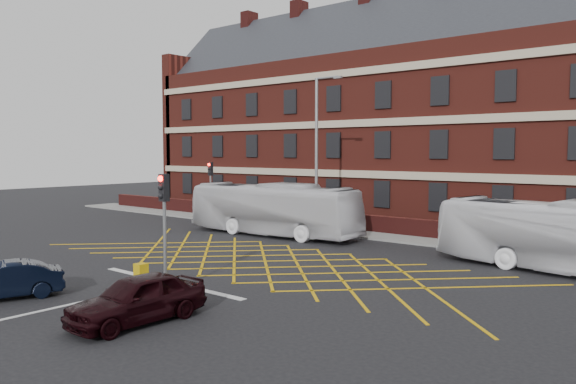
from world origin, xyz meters
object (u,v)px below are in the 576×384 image
Objects in this scene: car_maroon at (137,298)px; street_lamp at (317,182)px; traffic_light_near at (165,246)px; bus_left at (273,209)px; car_navy at (3,281)px; utility_cabinet at (141,274)px; direction_signs at (221,201)px; traffic_light_far at (211,197)px; bus_right at (569,237)px.

street_lamp is at bearing 110.88° from car_maroon.
street_lamp reaches higher than traffic_light_near.
bus_left is 2.97× the size of car_navy.
direction_signs is at bearing 128.08° from utility_cabinet.
traffic_light_far is 1.94× the size of direction_signs.
street_lamp is at bearing -67.26° from bus_left.
utility_cabinet is (2.08, -13.89, -2.84)m from street_lamp.
direction_signs is (-8.03, 3.32, -0.20)m from bus_left.
traffic_light_near reaches higher than direction_signs.
bus_left is 1.21× the size of street_lamp.
street_lamp is at bearing -11.60° from direction_signs.
traffic_light_far is (-24.32, 2.38, 0.24)m from bus_right.
bus_left is at bearing -22.44° from direction_signs.
car_navy is at bearing -114.45° from utility_cabinet.
car_maroon is at bearing -154.45° from bus_left.
bus_right is 2.55× the size of traffic_light_near.
bus_right is 16.29m from traffic_light_near.
bus_right is (16.44, -0.20, -0.06)m from bus_left.
traffic_light_near is 2.43m from utility_cabinet.
car_maroon is 3.27m from traffic_light_near.
car_navy is 22.91m from direction_signs.
direction_signs is at bearing 131.51° from traffic_light_near.
car_navy is at bearing -165.34° from car_maroon.
direction_signs is (-24.47, 3.52, -0.14)m from bus_right.
utility_cabinet is at bearing -51.92° from direction_signs.
bus_right is 17.31m from utility_cabinet.
street_lamp is 11.33× the size of utility_cabinet.
car_navy is 4.66m from utility_cabinet.
traffic_light_near is at bearing -11.32° from utility_cabinet.
street_lamp is 14.33m from utility_cabinet.
bus_right is 17.39m from car_maroon.
car_navy is at bearing -89.50° from street_lamp.
utility_cabinet is at bearing 168.68° from traffic_light_near.
bus_right is at bearing -5.60° from street_lamp.
direction_signs is (-0.15, 1.15, -0.39)m from traffic_light_far.
car_maroon reaches higher than utility_cabinet.
traffic_light_near is 0.46× the size of street_lamp.
bus_right is 13.24× the size of utility_cabinet.
bus_right is 21.74m from car_navy.
bus_left is 13.56m from utility_cabinet.
traffic_light_near is at bearing 149.95° from bus_right.
traffic_light_near is at bearing 64.91° from car_navy.
bus_left is at bearing -15.38° from traffic_light_far.
street_lamp is at bearing 110.89° from car_navy.
bus_left is 1.04× the size of bus_right.
car_navy is 4.63× the size of utility_cabinet.
traffic_light_far reaches higher than car_maroon.
bus_left is 16.44m from bus_right.
traffic_light_far is at bearing 71.92° from bus_left.
street_lamp reaches higher than bus_left.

